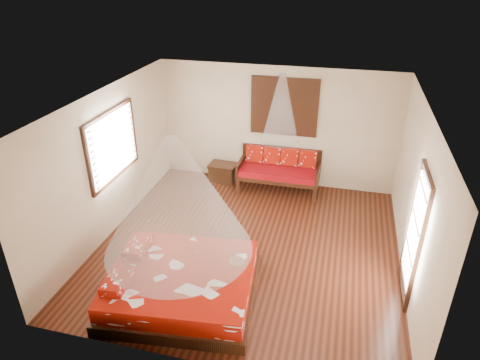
# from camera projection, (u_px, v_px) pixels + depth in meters

# --- Properties ---
(room) EXTENTS (5.54, 5.54, 2.84)m
(room) POSITION_uv_depth(u_px,v_px,m) (250.00, 180.00, 7.47)
(room) COLOR #32140B
(room) RESTS_ON ground
(bed) EXTENTS (2.48, 2.28, 0.65)m
(bed) POSITION_uv_depth(u_px,v_px,m) (181.00, 284.00, 6.78)
(bed) COLOR black
(bed) RESTS_ON floor
(daybed) EXTENTS (1.87, 0.83, 0.96)m
(daybed) POSITION_uv_depth(u_px,v_px,m) (279.00, 169.00, 9.89)
(daybed) COLOR black
(daybed) RESTS_ON floor
(storage_chest) EXTENTS (0.67, 0.51, 0.45)m
(storage_chest) POSITION_uv_depth(u_px,v_px,m) (223.00, 172.00, 10.39)
(storage_chest) COLOR black
(storage_chest) RESTS_ON floor
(shutter_panel) EXTENTS (1.52, 0.06, 1.32)m
(shutter_panel) POSITION_uv_depth(u_px,v_px,m) (284.00, 107.00, 9.55)
(shutter_panel) COLOR black
(shutter_panel) RESTS_ON wall_back
(window_left) EXTENTS (0.10, 1.74, 1.34)m
(window_left) POSITION_uv_depth(u_px,v_px,m) (113.00, 145.00, 8.10)
(window_left) COLOR black
(window_left) RESTS_ON wall_left
(glazed_door) EXTENTS (0.08, 1.02, 2.16)m
(glazed_door) POSITION_uv_depth(u_px,v_px,m) (414.00, 237.00, 6.52)
(glazed_door) COLOR black
(glazed_door) RESTS_ON floor
(wine_tray) EXTENTS (0.26, 0.26, 0.21)m
(wine_tray) POSITION_uv_depth(u_px,v_px,m) (236.00, 260.00, 6.84)
(wine_tray) COLOR brown
(wine_tray) RESTS_ON bed
(mosquito_net_main) EXTENTS (2.21, 2.21, 1.80)m
(mosquito_net_main) POSITION_uv_depth(u_px,v_px,m) (176.00, 196.00, 6.04)
(mosquito_net_main) COLOR white
(mosquito_net_main) RESTS_ON ceiling
(mosquito_net_daybed) EXTENTS (0.81, 0.81, 1.50)m
(mosquito_net_daybed) POSITION_uv_depth(u_px,v_px,m) (281.00, 109.00, 9.10)
(mosquito_net_daybed) COLOR white
(mosquito_net_daybed) RESTS_ON ceiling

